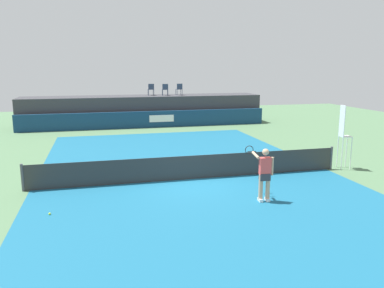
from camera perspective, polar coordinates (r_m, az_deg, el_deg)
The scene contains 13 objects.
ground_plane at distance 18.04m, azimuth -2.33°, elevation -2.58°, with size 48.00×48.00×0.00m, color #4C704C.
court_inner at distance 15.22m, azimuth -0.01°, elevation -5.22°, with size 12.00×22.00×0.00m, color #16597A.
sponsor_wall at distance 28.13m, azimuth -6.72°, elevation 3.63°, with size 18.00×0.22×1.20m.
spectator_platform at distance 29.84m, azimuth -7.21°, elevation 5.02°, with size 18.00×2.80×2.20m, color #38383D.
spectator_chair_far_left at distance 30.00m, azimuth -6.11°, elevation 8.14°, with size 0.44×0.44×0.89m.
spectator_chair_left at distance 29.73m, azimuth -4.01°, elevation 8.15°, with size 0.48×0.48×0.89m.
spectator_chair_center at distance 30.13m, azimuth -1.91°, elevation 8.21°, with size 0.47×0.47×0.89m.
umpire_chair at distance 17.71m, azimuth 21.57°, elevation 1.60°, with size 0.50×0.50×2.76m.
tennis_net at distance 15.09m, azimuth -0.01°, elevation -3.50°, with size 12.40×0.02×0.95m, color #2D2D2D.
net_post_near at distance 14.90m, azimuth -23.90°, elevation -4.59°, with size 0.10×0.10×1.00m, color #4C4C51.
net_post_far at distance 17.61m, azimuth 19.97°, elevation -1.95°, with size 0.10×0.10×1.00m, color #4C4C51.
tennis_player at distance 12.76m, azimuth 10.69°, elevation -4.23°, with size 0.61×1.17×1.77m.
tennis_ball at distance 12.42m, azimuth -20.40°, elevation -9.68°, with size 0.07×0.07×0.07m, color #D8EA33.
Camera 1 is at (-3.55, -14.15, 4.34)m, focal length 35.90 mm.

